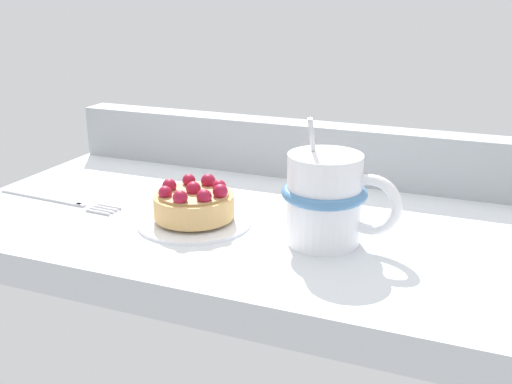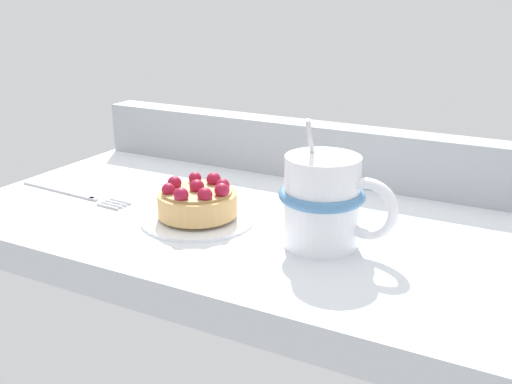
{
  "view_description": "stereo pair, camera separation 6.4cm",
  "coord_description": "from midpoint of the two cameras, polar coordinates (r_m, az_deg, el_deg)",
  "views": [
    {
      "loc": [
        24.97,
        -60.73,
        25.38
      ],
      "look_at": [
        2.24,
        -4.56,
        4.61
      ],
      "focal_mm": 42.07,
      "sensor_mm": 36.0,
      "label": 1
    },
    {
      "loc": [
        30.77,
        -58.02,
        25.38
      ],
      "look_at": [
        2.24,
        -4.56,
        4.61
      ],
      "focal_mm": 42.07,
      "sensor_mm": 36.0,
      "label": 2
    }
  ],
  "objects": [
    {
      "name": "dessert_plate",
      "position": [
        0.69,
        -2.9,
        -2.48
      ],
      "size": [
        13.01,
        13.01,
        0.79
      ],
      "color": "white",
      "rests_on": "ground_plane"
    },
    {
      "name": "coffee_mug",
      "position": [
        0.61,
        9.5,
        -0.9
      ],
      "size": [
        12.4,
        8.85,
        13.18
      ],
      "color": "white",
      "rests_on": "ground_plane"
    },
    {
      "name": "window_rail_back",
      "position": [
        0.84,
        7.8,
        3.9
      ],
      "size": [
        68.53,
        4.42,
        7.62
      ],
      "primitive_type": "cube",
      "color": "#9EA3A8",
      "rests_on": "ground_plane"
    },
    {
      "name": "dessert_fork",
      "position": [
        0.79,
        -14.79,
        -0.13
      ],
      "size": [
        18.22,
        2.71,
        0.6
      ],
      "color": "#B7B7BC",
      "rests_on": "ground_plane"
    },
    {
      "name": "raspberry_tart",
      "position": [
        0.68,
        -2.9,
        -0.84
      ],
      "size": [
        9.05,
        9.05,
        4.24
      ],
      "color": "tan",
      "rests_on": "dessert_plate"
    },
    {
      "name": "ground_plane",
      "position": [
        0.71,
        2.72,
        -3.64
      ],
      "size": [
        69.93,
        38.59,
        3.68
      ],
      "primitive_type": "cube",
      "color": "silver"
    }
  ]
}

